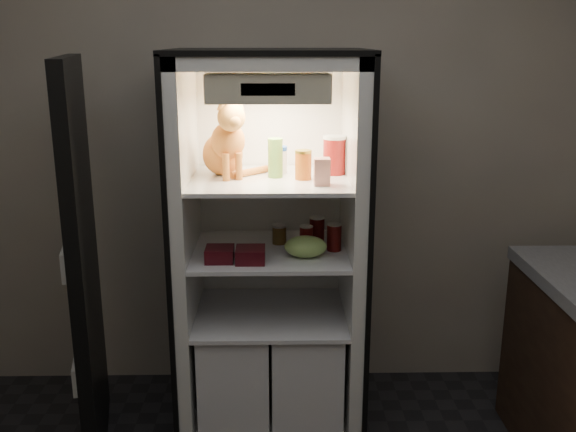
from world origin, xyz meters
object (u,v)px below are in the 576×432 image
(pepper_jar, at_px, (334,155))
(berry_box_right, at_px, (250,255))
(salsa_jar, at_px, (303,165))
(grape_bag, at_px, (306,247))
(soda_can_a, at_px, (317,231))
(condiment_jar, at_px, (279,234))
(refrigerator, at_px, (270,273))
(tabby_cat, at_px, (226,146))
(soda_can_c, at_px, (306,238))
(mayo_tub, at_px, (277,160))
(soda_can_b, at_px, (334,237))
(berry_box_left, at_px, (220,254))
(parmesan_shaker, at_px, (275,158))
(cream_carton, at_px, (322,172))

(pepper_jar, xyz_separation_m, berry_box_right, (-0.40, -0.27, -0.41))
(salsa_jar, distance_m, grape_bag, 0.38)
(soda_can_a, xyz_separation_m, condiment_jar, (-0.18, 0.02, -0.02))
(refrigerator, height_order, grape_bag, refrigerator)
(tabby_cat, xyz_separation_m, soda_can_c, (0.38, -0.07, -0.43))
(soda_can_a, height_order, condiment_jar, soda_can_a)
(mayo_tub, distance_m, grape_bag, 0.45)
(mayo_tub, bearing_deg, soda_can_b, -25.75)
(tabby_cat, bearing_deg, berry_box_left, -116.52)
(salsa_jar, distance_m, berry_box_right, 0.48)
(tabby_cat, height_order, grape_bag, tabby_cat)
(condiment_jar, bearing_deg, soda_can_c, -39.04)
(parmesan_shaker, xyz_separation_m, soda_can_a, (0.20, 0.05, -0.37))
(soda_can_b, height_order, soda_can_c, soda_can_b)
(condiment_jar, distance_m, berry_box_right, 0.30)
(soda_can_c, bearing_deg, berry_box_left, -159.59)
(tabby_cat, bearing_deg, condiment_jar, -12.56)
(salsa_jar, bearing_deg, refrigerator, 149.06)
(cream_carton, bearing_deg, grape_bag, 151.92)
(berry_box_left, bearing_deg, refrigerator, 44.96)
(cream_carton, bearing_deg, refrigerator, 137.59)
(cream_carton, bearing_deg, condiment_jar, 128.26)
(parmesan_shaker, distance_m, soda_can_a, 0.43)
(soda_can_b, bearing_deg, pepper_jar, 88.30)
(salsa_jar, bearing_deg, mayo_tub, 130.36)
(berry_box_left, bearing_deg, grape_bag, 7.27)
(berry_box_right, bearing_deg, parmesan_shaker, 59.97)
(tabby_cat, height_order, berry_box_right, tabby_cat)
(condiment_jar, bearing_deg, parmesan_shaker, -104.36)
(soda_can_a, relative_size, grape_bag, 0.69)
(pepper_jar, bearing_deg, berry_box_right, -146.05)
(soda_can_c, distance_m, grape_bag, 0.10)
(berry_box_left, bearing_deg, mayo_tub, 45.87)
(grape_bag, bearing_deg, mayo_tub, 119.89)
(parmesan_shaker, relative_size, condiment_jar, 1.90)
(mayo_tub, xyz_separation_m, condiment_jar, (0.01, -0.02, -0.37))
(parmesan_shaker, xyz_separation_m, grape_bag, (0.14, -0.13, -0.39))
(tabby_cat, distance_m, cream_carton, 0.49)
(soda_can_a, distance_m, condiment_jar, 0.19)
(refrigerator, bearing_deg, berry_box_left, -135.04)
(tabby_cat, distance_m, pepper_jar, 0.52)
(berry_box_left, bearing_deg, salsa_jar, 19.26)
(berry_box_right, bearing_deg, salsa_jar, 31.48)
(parmesan_shaker, bearing_deg, pepper_jar, 13.60)
(pepper_jar, xyz_separation_m, cream_carton, (-0.08, -0.24, -0.03))
(salsa_jar, xyz_separation_m, berry_box_left, (-0.38, -0.13, -0.39))
(cream_carton, distance_m, berry_box_left, 0.60)
(soda_can_a, bearing_deg, refrigerator, -177.65)
(mayo_tub, bearing_deg, soda_can_a, -10.76)
(refrigerator, bearing_deg, pepper_jar, 4.53)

